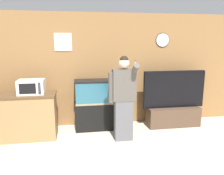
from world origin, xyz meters
TOP-DOWN VIEW (x-y plane):
  - wall_back_paneled at (0.00, 2.98)m, footprint 10.00×0.08m
  - counter_island at (-1.68, 2.36)m, footprint 1.59×0.56m
  - microwave at (-1.34, 2.35)m, footprint 0.50×0.35m
  - aquarium_on_stand at (0.06, 2.66)m, footprint 1.13×0.45m
  - tv_on_stand at (1.76, 2.55)m, footprint 1.48×0.40m
  - person_standing at (0.44, 1.98)m, footprint 0.53×0.40m

SIDE VIEW (x-z plane):
  - tv_on_stand at x=1.76m, z-range -0.27..1.04m
  - counter_island at x=-1.68m, z-range 0.00..0.94m
  - aquarium_on_stand at x=0.06m, z-range 0.00..1.13m
  - person_standing at x=0.44m, z-range 0.04..1.73m
  - microwave at x=-1.34m, z-range 0.94..1.22m
  - wall_back_paneled at x=0.00m, z-range 0.00..2.60m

